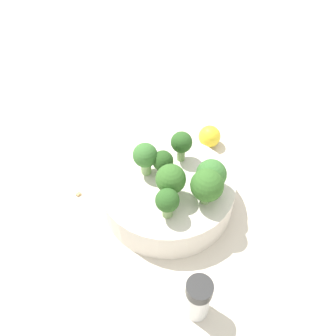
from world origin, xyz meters
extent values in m
plane|color=beige|center=(0.00, 0.00, 0.00)|extent=(3.00, 3.00, 0.00)
cylinder|color=silver|center=(0.00, 0.00, 0.03)|extent=(0.21, 0.21, 0.05)
cylinder|color=#8EB770|center=(-0.03, 0.01, 0.07)|extent=(0.02, 0.02, 0.03)
sphere|color=#386B28|center=(-0.03, 0.01, 0.09)|extent=(0.04, 0.04, 0.04)
cylinder|color=#7A9E5B|center=(-0.04, -0.05, 0.07)|extent=(0.02, 0.02, 0.02)
sphere|color=#3D7533|center=(-0.04, -0.05, 0.09)|extent=(0.05, 0.05, 0.05)
cylinder|color=#7A9E5B|center=(0.03, -0.04, 0.07)|extent=(0.02, 0.02, 0.03)
sphere|color=#2D5B23|center=(0.03, -0.04, 0.09)|extent=(0.03, 0.03, 0.03)
cylinder|color=#84AD66|center=(-0.06, -0.03, 0.07)|extent=(0.02, 0.02, 0.03)
sphere|color=#386B28|center=(-0.06, -0.03, 0.09)|extent=(0.05, 0.05, 0.05)
cylinder|color=#7A9E5B|center=(0.02, 0.00, 0.07)|extent=(0.02, 0.02, 0.02)
sphere|color=#28511E|center=(0.02, 0.00, 0.08)|extent=(0.03, 0.03, 0.03)
cylinder|color=#7A9E5B|center=(-0.06, 0.03, 0.07)|extent=(0.02, 0.02, 0.03)
sphere|color=#2D5B23|center=(-0.06, 0.03, 0.09)|extent=(0.03, 0.03, 0.03)
cylinder|color=#8EB770|center=(0.03, 0.02, 0.07)|extent=(0.02, 0.02, 0.03)
sphere|color=#3D7533|center=(0.03, 0.02, 0.09)|extent=(0.04, 0.04, 0.04)
cylinder|color=silver|center=(-0.17, 0.05, 0.03)|extent=(0.03, 0.03, 0.06)
cylinder|color=#2D2D2D|center=(-0.17, 0.05, 0.07)|extent=(0.03, 0.03, 0.02)
sphere|color=yellow|center=(0.09, -0.14, 0.02)|extent=(0.04, 0.04, 0.04)
cube|color=tan|center=(0.08, 0.13, 0.00)|extent=(0.01, 0.01, 0.01)
cube|color=olive|center=(0.13, -0.11, 0.00)|extent=(0.01, 0.00, 0.01)
cube|color=#AD7F4C|center=(0.15, -0.02, 0.00)|extent=(0.01, 0.01, 0.01)
camera|label=1|loc=(-0.30, 0.15, 0.44)|focal=35.00mm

